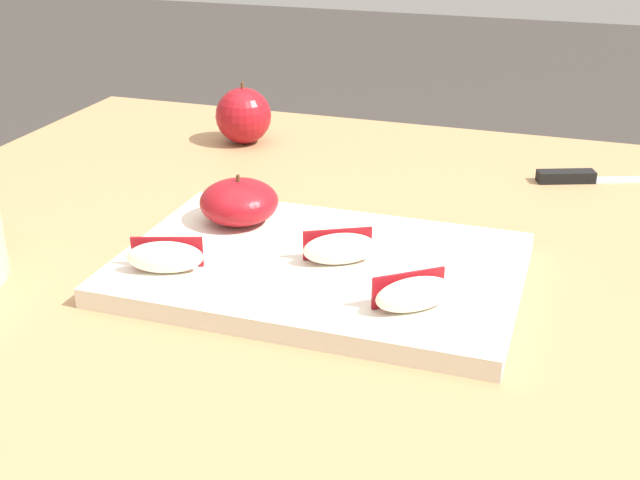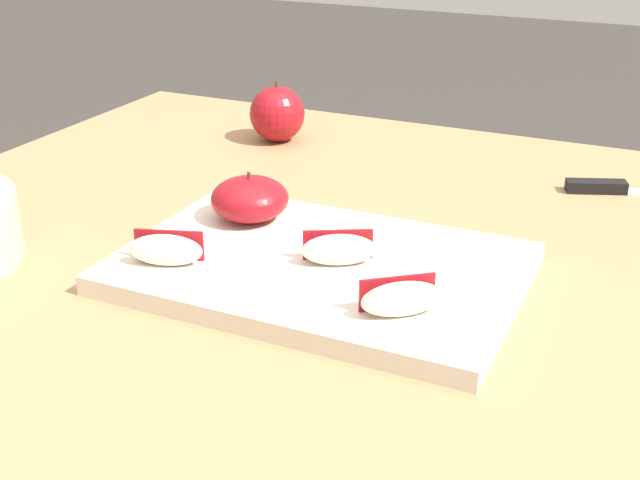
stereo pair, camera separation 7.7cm
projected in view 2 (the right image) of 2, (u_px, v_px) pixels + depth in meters
The scene contains 8 objects.
dining_table at pixel (386, 358), 0.84m from camera, with size 1.20×0.98×0.73m.
cutting_board at pixel (320, 269), 0.78m from camera, with size 0.37×0.25×0.02m.
apple_half_skin_up at pixel (250, 199), 0.86m from camera, with size 0.08×0.08×0.05m.
apple_wedge_right at pixel (401, 298), 0.68m from camera, with size 0.07×0.06×0.03m.
apple_wedge_back at pixel (166, 250), 0.76m from camera, with size 0.07×0.04×0.03m.
apple_wedge_near_knife at pixel (339, 249), 0.76m from camera, with size 0.07×0.05×0.03m.
paring_knife at pixel (608, 187), 0.99m from camera, with size 0.16×0.08×0.01m.
whole_apple_red_delicious at pixel (277, 114), 1.16m from camera, with size 0.08×0.08×0.09m.
Camera 2 is at (0.24, -0.67, 1.09)m, focal length 46.66 mm.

